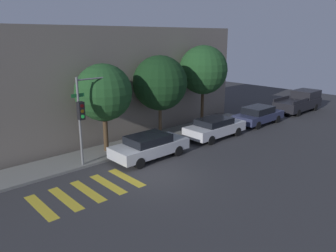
% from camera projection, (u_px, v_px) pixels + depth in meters
% --- Properties ---
extents(ground_plane, '(60.00, 60.00, 0.00)m').
position_uv_depth(ground_plane, '(155.00, 176.00, 15.99)').
color(ground_plane, '#333335').
extents(sidewalk, '(26.00, 2.37, 0.14)m').
position_uv_depth(sidewalk, '(106.00, 152.00, 19.09)').
color(sidewalk, slate).
rests_on(sidewalk, ground).
extents(building_row, '(26.00, 6.00, 7.19)m').
position_uv_depth(building_row, '(66.00, 84.00, 21.41)').
color(building_row, slate).
rests_on(building_row, ground).
extents(crosswalk, '(4.63, 2.60, 0.00)m').
position_uv_depth(crosswalk, '(88.00, 191.00, 14.47)').
color(crosswalk, gold).
rests_on(crosswalk, ground).
extents(traffic_light_pole, '(2.43, 0.56, 4.69)m').
position_uv_depth(traffic_light_pole, '(88.00, 105.00, 16.53)').
color(traffic_light_pole, slate).
rests_on(traffic_light_pole, ground).
extents(sedan_near_corner, '(4.46, 1.88, 1.35)m').
position_uv_depth(sedan_near_corner, '(149.00, 146.00, 18.20)').
color(sedan_near_corner, '#B7BABF').
rests_on(sedan_near_corner, ground).
extents(sedan_middle, '(4.48, 1.85, 1.34)m').
position_uv_depth(sedan_middle, '(215.00, 127.00, 21.87)').
color(sedan_middle, silver).
rests_on(sedan_middle, ground).
extents(sedan_far_end, '(4.48, 1.86, 1.38)m').
position_uv_depth(sedan_far_end, '(258.00, 115.00, 25.27)').
color(sedan_far_end, '#2D3351').
rests_on(sedan_far_end, ground).
extents(pickup_truck, '(5.30, 2.04, 1.79)m').
position_uv_depth(pickup_truck, '(300.00, 101.00, 29.56)').
color(pickup_truck, black).
rests_on(pickup_truck, ground).
extents(tree_near_corner, '(3.23, 3.23, 5.18)m').
position_uv_depth(tree_near_corner, '(104.00, 93.00, 18.31)').
color(tree_near_corner, '#42301E').
rests_on(tree_near_corner, ground).
extents(tree_midblock, '(3.53, 3.53, 5.46)m').
position_uv_depth(tree_midblock, '(160.00, 83.00, 20.99)').
color(tree_midblock, brown).
rests_on(tree_midblock, ground).
extents(tree_far_end, '(3.50, 3.50, 6.00)m').
position_uv_depth(tree_far_end, '(203.00, 70.00, 23.54)').
color(tree_far_end, '#42301E').
rests_on(tree_far_end, ground).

